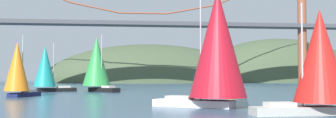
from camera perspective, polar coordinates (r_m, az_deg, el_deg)
name	(u,v)px	position (r m, az deg, el deg)	size (l,w,h in m)	color
headland_center	(150,82)	(163.18, -2.62, -3.35)	(85.31, 44.00, 30.99)	#425138
headland_right	(279,82)	(176.02, 15.57, -3.19)	(70.55, 44.00, 36.81)	#425138
suspension_bridge	(143,22)	(123.96, -3.54, 5.24)	(139.12, 6.00, 39.62)	brown
sailboat_teal_sail	(46,68)	(76.85, -17.06, -1.21)	(8.24, 5.52, 9.08)	black
sailboat_green_sail	(97,63)	(75.62, -10.14, -0.53)	(8.08, 8.67, 10.59)	black
sailboat_red_spinnaker	(318,59)	(33.93, 20.69, 0.00)	(7.90, 4.38, 8.88)	#B7B2A8
sailboat_crimson_sail	(217,45)	(38.57, 6.96, 1.95)	(9.91, 8.42, 11.88)	white
sailboat_orange_sail	(18,68)	(60.10, -20.69, -1.25)	(4.73, 7.14, 8.89)	#191E4C
channel_buoy	(231,95)	(55.14, 9.02, -5.13)	(1.10, 1.10, 2.64)	gold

